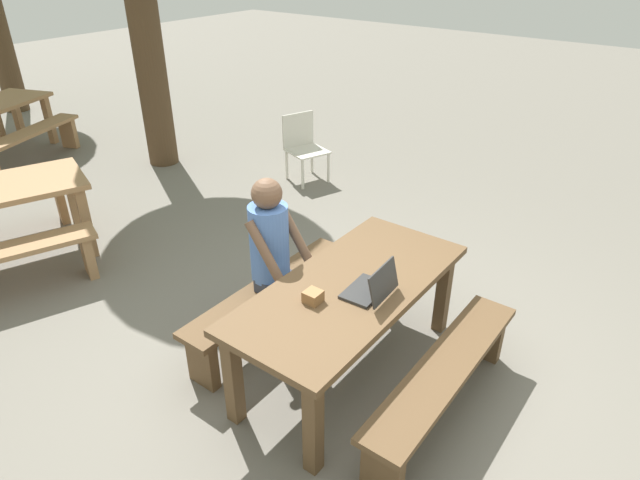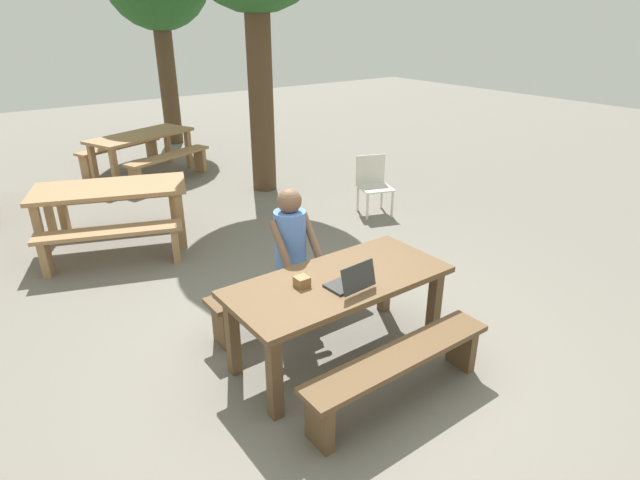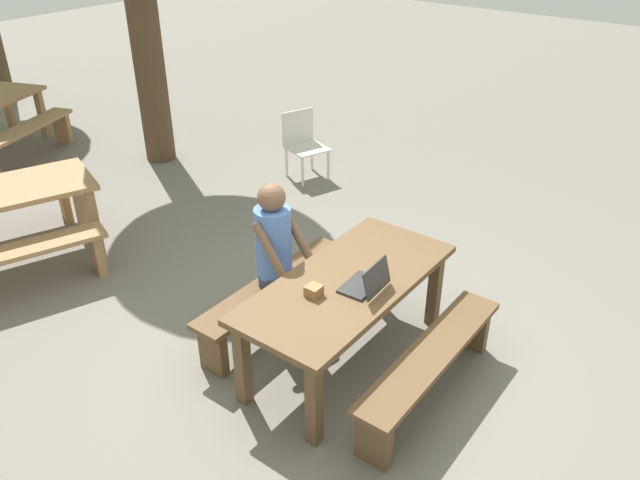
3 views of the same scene
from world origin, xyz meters
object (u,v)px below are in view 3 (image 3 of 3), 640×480
(small_pouch, at_px, (314,291))
(person_seated, at_px, (277,249))
(laptop, at_px, (367,282))
(plastic_chair, at_px, (304,143))
(picnic_table_front, at_px, (347,292))

(small_pouch, height_order, person_seated, person_seated)
(laptop, bearing_deg, plastic_chair, -137.93)
(small_pouch, bearing_deg, person_seated, 62.63)
(person_seated, bearing_deg, small_pouch, -117.37)
(small_pouch, height_order, plastic_chair, plastic_chair)
(picnic_table_front, distance_m, small_pouch, 0.35)
(laptop, bearing_deg, person_seated, -94.97)
(laptop, relative_size, person_seated, 0.26)
(laptop, xyz_separation_m, plastic_chair, (2.58, 2.62, -0.36))
(small_pouch, distance_m, person_seated, 0.69)
(small_pouch, xyz_separation_m, person_seated, (0.31, 0.61, -0.02))
(small_pouch, bearing_deg, laptop, -40.89)
(picnic_table_front, relative_size, laptop, 5.46)
(laptop, distance_m, person_seated, 0.86)
(small_pouch, bearing_deg, plastic_chair, 39.50)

